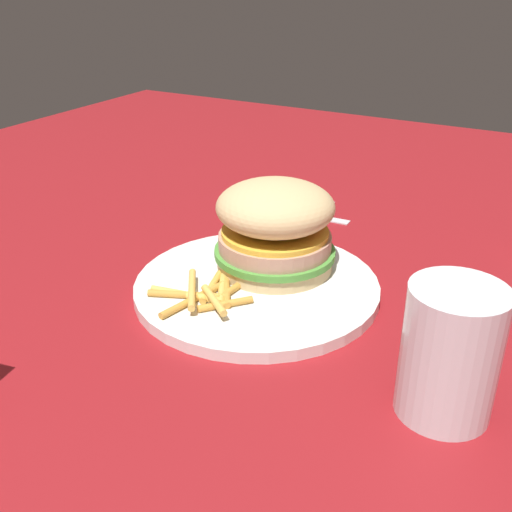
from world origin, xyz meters
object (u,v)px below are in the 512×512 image
(napkin, at_px, (288,212))
(fries_pile, at_px, (207,293))
(sandwich, at_px, (275,226))
(fork, at_px, (287,210))
(plate, at_px, (256,287))
(drink_glass, at_px, (449,360))

(napkin, bearing_deg, fries_pile, -81.01)
(sandwich, relative_size, fork, 0.74)
(fries_pile, distance_m, fork, 0.27)
(plate, height_order, sandwich, sandwich)
(drink_glass, bearing_deg, napkin, 132.81)
(plate, relative_size, fries_pile, 2.26)
(sandwich, bearing_deg, drink_glass, -31.42)
(plate, height_order, drink_glass, drink_glass)
(fries_pile, bearing_deg, fork, 99.33)
(sandwich, bearing_deg, fork, 112.23)
(plate, relative_size, napkin, 2.28)
(sandwich, bearing_deg, napkin, 111.77)
(sandwich, height_order, fork, sandwich)
(fork, bearing_deg, fries_pile, -80.67)
(plate, distance_m, fries_pile, 0.06)
(plate, xyz_separation_m, fork, (-0.07, 0.21, -0.00))
(sandwich, relative_size, fries_pile, 1.16)
(plate, xyz_separation_m, napkin, (-0.07, 0.21, -0.01))
(sandwich, xyz_separation_m, napkin, (-0.07, 0.17, -0.06))
(sandwich, xyz_separation_m, drink_glass, (0.21, -0.13, -0.01))
(fries_pile, relative_size, drink_glass, 1.06)
(fork, height_order, drink_glass, drink_glass)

